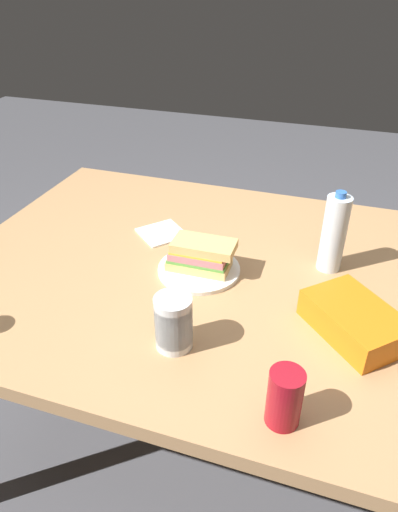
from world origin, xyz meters
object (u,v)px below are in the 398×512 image
soda_can_red (285,398)px  plastic_cup_stack (174,322)px  sandwich (201,255)px  paper_plate (199,269)px  water_bottle_tall (334,234)px  dining_table (211,294)px  chip_bag (354,320)px

soda_can_red → plastic_cup_stack: bearing=154.7°
sandwich → plastic_cup_stack: (0.04, -0.30, 0.01)m
paper_plate → water_bottle_tall: water_bottle_tall is taller
dining_table → chip_bag: chip_bag is taller
soda_can_red → plastic_cup_stack: (-0.26, 0.13, 0.00)m
soda_can_red → plastic_cup_stack: size_ratio=0.93×
dining_table → water_bottle_tall: bearing=19.3°
dining_table → plastic_cup_stack: (0.01, -0.32, 0.15)m
dining_table → soda_can_red: soda_can_red is taller
chip_bag → dining_table: bearing=24.8°
dining_table → chip_bag: size_ratio=6.38×
soda_can_red → water_bottle_tall: size_ratio=0.52×
paper_plate → plastic_cup_stack: size_ratio=1.75×
chip_bag → sandwich: bearing=28.7°
sandwich → plastic_cup_stack: bearing=-83.2°
dining_table → chip_bag: bearing=-20.8°
dining_table → plastic_cup_stack: bearing=-88.2°
chip_bag → water_bottle_tall: bearing=-27.3°
paper_plate → chip_bag: size_ratio=1.00×
water_bottle_tall → paper_plate: bearing=-158.8°
dining_table → chip_bag: (0.39, -0.15, 0.12)m
plastic_cup_stack → paper_plate: bearing=97.6°
sandwich → chip_bag: (0.41, -0.13, -0.02)m
dining_table → sandwich: sandwich is taller
sandwich → chip_bag: size_ratio=0.80×
dining_table → water_bottle_tall: size_ratio=6.28×
sandwich → water_bottle_tall: size_ratio=0.78×
sandwich → water_bottle_tall: 0.36m
dining_table → soda_can_red: size_ratio=12.03×
dining_table → sandwich: (-0.03, -0.02, 0.14)m
paper_plate → plastic_cup_stack: 0.30m
chip_bag → water_bottle_tall: water_bottle_tall is taller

